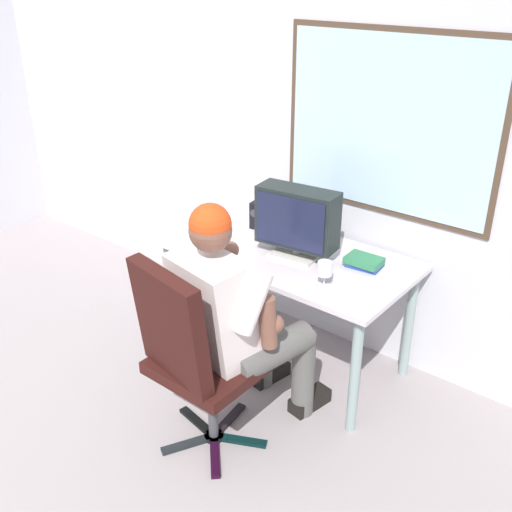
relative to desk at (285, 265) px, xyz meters
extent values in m
cube|color=silver|center=(-0.27, 0.43, 0.73)|extent=(5.76, 0.06, 2.72)
cube|color=#4C3828|center=(0.36, 0.39, 0.78)|extent=(1.23, 0.01, 0.98)
cube|color=silver|center=(0.36, 0.39, 0.78)|extent=(1.17, 0.02, 0.92)
cylinder|color=#859A98|center=(-0.65, -0.30, -0.28)|extent=(0.05, 0.05, 0.68)
cylinder|color=#859A98|center=(0.65, -0.30, -0.28)|extent=(0.05, 0.05, 0.68)
cylinder|color=#859A98|center=(-0.65, 0.30, -0.28)|extent=(0.05, 0.05, 0.68)
cylinder|color=#859A98|center=(0.65, 0.30, -0.28)|extent=(0.05, 0.05, 0.68)
cube|color=silver|center=(0.00, 0.00, 0.07)|extent=(1.44, 0.73, 0.03)
cube|color=black|center=(0.01, -0.77, -0.62)|extent=(0.28, 0.09, 0.02)
cube|color=black|center=(0.09, -0.91, -0.62)|extent=(0.17, 0.26, 0.02)
cube|color=black|center=(0.25, -0.89, -0.62)|extent=(0.22, 0.23, 0.02)
cube|color=black|center=(0.27, -0.73, -0.62)|extent=(0.26, 0.16, 0.02)
cube|color=black|center=(0.13, -0.66, -0.62)|extent=(0.08, 0.28, 0.02)
cylinder|color=black|center=(0.15, -0.79, -0.62)|extent=(0.10, 0.10, 0.02)
cylinder|color=#3F3F44|center=(0.15, -0.79, -0.39)|extent=(0.05, 0.05, 0.43)
cube|color=black|center=(0.15, -0.79, -0.16)|extent=(0.48, 0.48, 0.06)
cube|color=black|center=(0.12, -1.00, 0.14)|extent=(0.47, 0.19, 0.54)
cylinder|color=#575552|center=(0.34, -0.57, -0.13)|extent=(0.22, 0.47, 0.15)
cylinder|color=#575552|center=(0.38, -0.35, -0.38)|extent=(0.12, 0.12, 0.50)
cube|color=black|center=(0.39, -0.29, -0.59)|extent=(0.14, 0.25, 0.08)
cylinder|color=#575552|center=(0.03, -0.51, -0.13)|extent=(0.22, 0.47, 0.15)
cylinder|color=#575552|center=(0.07, -0.29, -0.38)|extent=(0.12, 0.12, 0.50)
cube|color=black|center=(0.08, -0.23, -0.59)|extent=(0.14, 0.25, 0.08)
cube|color=silver|center=(0.15, -0.76, 0.13)|extent=(0.42, 0.34, 0.54)
sphere|color=brown|center=(0.15, -0.76, 0.52)|extent=(0.19, 0.19, 0.19)
sphere|color=red|center=(0.15, -0.76, 0.55)|extent=(0.19, 0.19, 0.19)
cylinder|color=silver|center=(0.38, -0.75, 0.24)|extent=(0.12, 0.22, 0.29)
cylinder|color=brown|center=(0.39, -0.66, 0.10)|extent=(0.09, 0.11, 0.27)
sphere|color=brown|center=(0.40, -0.62, 0.07)|extent=(0.09, 0.09, 0.09)
cylinder|color=silver|center=(-0.06, -0.68, 0.24)|extent=(0.12, 0.23, 0.29)
cylinder|color=brown|center=(-0.04, -0.54, 0.19)|extent=(0.10, 0.15, 0.27)
sphere|color=brown|center=(-0.02, -0.45, 0.26)|extent=(0.09, 0.09, 0.09)
cube|color=beige|center=(0.08, -0.01, 0.09)|extent=(0.28, 0.24, 0.02)
cylinder|color=beige|center=(0.08, -0.01, 0.13)|extent=(0.04, 0.04, 0.05)
cube|color=black|center=(0.08, -0.01, 0.31)|extent=(0.46, 0.22, 0.32)
cube|color=#191E38|center=(0.09, -0.09, 0.31)|extent=(0.40, 0.06, 0.28)
cylinder|color=silver|center=(0.38, -0.20, 0.09)|extent=(0.06, 0.06, 0.00)
cylinder|color=silver|center=(0.38, -0.20, 0.12)|extent=(0.01, 0.01, 0.06)
cylinder|color=silver|center=(0.38, -0.20, 0.18)|extent=(0.07, 0.07, 0.07)
cylinder|color=#530523|center=(0.38, -0.20, 0.16)|extent=(0.07, 0.07, 0.02)
cube|color=black|center=(-0.33, 0.16, 0.17)|extent=(0.08, 0.07, 0.17)
cylinder|color=#333338|center=(-0.33, 0.12, 0.19)|extent=(0.05, 0.01, 0.05)
cube|color=#24419A|center=(0.44, 0.11, 0.10)|extent=(0.19, 0.14, 0.02)
cube|color=#2D744A|center=(0.44, 0.10, 0.13)|extent=(0.19, 0.14, 0.03)
cube|color=#841F6A|center=(-0.41, -0.16, 0.09)|extent=(0.18, 0.17, 0.01)
camera|label=1|loc=(1.77, -2.45, 1.55)|focal=41.79mm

